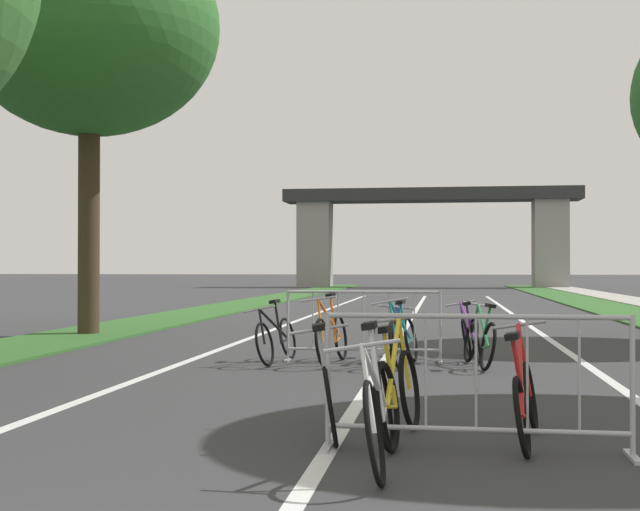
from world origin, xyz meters
TOP-DOWN VIEW (x-y plane):
  - grass_verge_left at (-6.33, 27.92)m, footprint 2.17×68.25m
  - grass_verge_right at (6.33, 27.92)m, footprint 2.17×68.25m
  - lane_stripe_center at (0.00, 19.74)m, footprint 0.14×39.48m
  - lane_stripe_right_lane at (2.89, 19.74)m, footprint 0.14×39.48m
  - lane_stripe_left_lane at (-2.89, 19.74)m, footprint 0.14×39.48m
  - overpass_bridge at (0.00, 56.40)m, footprint 19.70×2.98m
  - tree_left_pine_far at (-6.29, 14.96)m, footprint 5.31×5.31m
  - crowd_barrier_nearest at (1.11, 4.90)m, footprint 2.32×0.47m
  - crowd_barrier_second at (-0.30, 10.98)m, footprint 2.33×0.53m
  - bicycle_yellow_0 at (0.51, 5.31)m, footprint 0.44×1.65m
  - bicycle_green_1 at (1.37, 10.54)m, footprint 0.48×1.74m
  - bicycle_purple_2 at (1.27, 11.36)m, footprint 0.54×1.67m
  - bicycle_silver_3 at (-0.08, 5.43)m, footprint 0.60×1.63m
  - bicycle_teal_4 at (0.31, 10.52)m, footprint 0.65×1.66m
  - bicycle_white_5 at (0.42, 4.36)m, footprint 0.50×1.75m
  - bicycle_orange_6 at (-0.73, 10.63)m, footprint 0.57×1.78m
  - bicycle_red_7 at (1.51, 5.31)m, footprint 0.45×1.67m
  - bicycle_black_8 at (-1.55, 10.64)m, footprint 0.60×1.68m
  - bicycle_blue_9 at (0.15, 11.47)m, footprint 0.51×1.70m

SIDE VIEW (x-z plane):
  - lane_stripe_center at x=0.00m, z-range 0.00..0.01m
  - lane_stripe_right_lane at x=2.89m, z-range 0.00..0.01m
  - lane_stripe_left_lane at x=-2.89m, z-range 0.00..0.01m
  - grass_verge_left at x=-6.33m, z-range 0.00..0.05m
  - grass_verge_right at x=6.33m, z-range 0.00..0.05m
  - bicycle_blue_9 at x=0.15m, z-range -0.09..0.79m
  - bicycle_purple_2 at x=1.27m, z-range -0.10..0.80m
  - bicycle_red_7 at x=1.51m, z-range -0.13..0.83m
  - bicycle_black_8 at x=-1.55m, z-range -0.10..0.82m
  - bicycle_green_1 at x=1.37m, z-range -0.08..0.82m
  - bicycle_silver_3 at x=-0.08m, z-range -0.11..0.84m
  - bicycle_teal_4 at x=0.31m, z-range -0.12..0.87m
  - bicycle_yellow_0 at x=0.51m, z-range -0.12..0.88m
  - bicycle_white_5 at x=0.42m, z-range -0.11..0.89m
  - bicycle_orange_6 at x=-0.73m, z-range -0.12..0.90m
  - crowd_barrier_nearest at x=1.11m, z-range -0.01..1.04m
  - crowd_barrier_second at x=-0.30m, z-range -0.01..1.04m
  - overpass_bridge at x=0.00m, z-range 1.06..7.68m
  - tree_left_pine_far at x=-6.29m, z-range 2.02..10.61m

